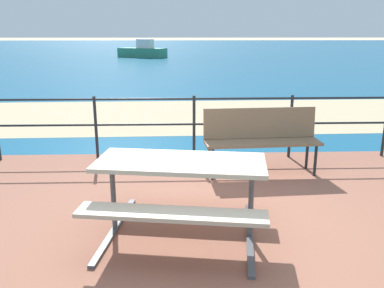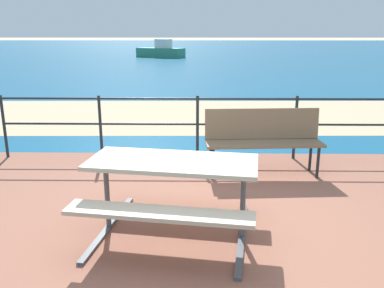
# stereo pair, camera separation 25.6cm
# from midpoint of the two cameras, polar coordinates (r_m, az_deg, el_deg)

# --- Properties ---
(ground_plane) EXTENTS (240.00, 240.00, 0.00)m
(ground_plane) POSITION_cam_midpoint_polar(r_m,az_deg,el_deg) (4.07, -0.19, -12.92)
(ground_plane) COLOR beige
(patio_paving) EXTENTS (6.40, 5.20, 0.06)m
(patio_paving) POSITION_cam_midpoint_polar(r_m,az_deg,el_deg) (4.06, -0.19, -12.54)
(patio_paving) COLOR #935B47
(patio_paving) RESTS_ON ground
(sea_water) EXTENTS (90.00, 90.00, 0.01)m
(sea_water) POSITION_cam_midpoint_polar(r_m,az_deg,el_deg) (43.61, -1.95, 13.16)
(sea_water) COLOR #145B84
(sea_water) RESTS_ON ground
(beach_strip) EXTENTS (54.07, 5.04, 0.01)m
(beach_strip) POSITION_cam_midpoint_polar(r_m,az_deg,el_deg) (9.66, -1.33, 4.10)
(beach_strip) COLOR tan
(beach_strip) RESTS_ON ground
(picnic_table) EXTENTS (1.74, 1.58, 0.75)m
(picnic_table) POSITION_cam_midpoint_polar(r_m,az_deg,el_deg) (3.76, -3.57, -4.88)
(picnic_table) COLOR #BCAD93
(picnic_table) RESTS_ON patio_paving
(park_bench) EXTENTS (1.58, 0.51, 0.88)m
(park_bench) POSITION_cam_midpoint_polar(r_m,az_deg,el_deg) (5.52, 8.45, 1.34)
(park_bench) COLOR #7A6047
(park_bench) RESTS_ON patio_paving
(railing_fence) EXTENTS (5.94, 0.04, 0.97)m
(railing_fence) POSITION_cam_midpoint_polar(r_m,az_deg,el_deg) (6.07, -0.92, 3.63)
(railing_fence) COLOR #1E2328
(railing_fence) RESTS_ON patio_paving
(boat_near) EXTENTS (4.13, 2.79, 1.35)m
(boat_near) POSITION_cam_midpoint_polar(r_m,az_deg,el_deg) (31.48, -7.41, 12.86)
(boat_near) COLOR #338466
(boat_near) RESTS_ON sea_water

